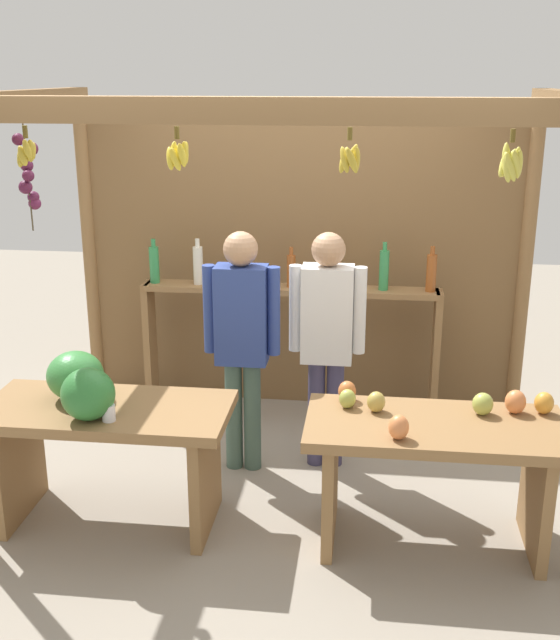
% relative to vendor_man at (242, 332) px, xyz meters
% --- Properties ---
extents(ground_plane, '(12.00, 12.00, 0.00)m').
position_rel_vendor_man_xyz_m(ground_plane, '(0.26, 0.07, -0.94)').
color(ground_plane, gray).
rests_on(ground_plane, ground).
extents(market_stall, '(3.38, 2.22, 2.37)m').
position_rel_vendor_man_xyz_m(market_stall, '(0.25, 0.56, 0.45)').
color(market_stall, olive).
rests_on(market_stall, ground).
extents(fruit_counter_left, '(1.37, 0.69, 1.00)m').
position_rel_vendor_man_xyz_m(fruit_counter_left, '(-0.68, -0.73, -0.30)').
color(fruit_counter_left, olive).
rests_on(fruit_counter_left, ground).
extents(fruit_counter_right, '(1.37, 0.64, 0.85)m').
position_rel_vendor_man_xyz_m(fruit_counter_right, '(1.16, -0.72, -0.39)').
color(fruit_counter_right, olive).
rests_on(fruit_counter_right, ground).
extents(bottle_shelf_unit, '(2.17, 0.22, 1.34)m').
position_rel_vendor_man_xyz_m(bottle_shelf_unit, '(0.21, 0.86, -0.12)').
color(bottle_shelf_unit, olive).
rests_on(bottle_shelf_unit, ground).
extents(vendor_man, '(0.48, 0.21, 1.57)m').
position_rel_vendor_man_xyz_m(vendor_man, '(0.00, 0.00, 0.00)').
color(vendor_man, '#435E51').
rests_on(vendor_man, ground).
extents(vendor_woman, '(0.48, 0.21, 1.55)m').
position_rel_vendor_man_xyz_m(vendor_woman, '(0.52, 0.11, -0.01)').
color(vendor_woman, '#3D3959').
rests_on(vendor_woman, ground).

